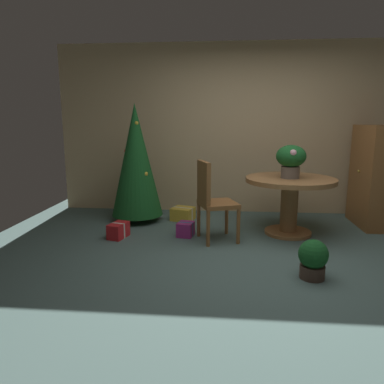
# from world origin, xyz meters

# --- Properties ---
(ground_plane) EXTENTS (6.60, 6.60, 0.00)m
(ground_plane) POSITION_xyz_m (0.00, 0.00, 0.00)
(ground_plane) COLOR #4C6660
(back_wall_panel) EXTENTS (6.00, 0.10, 2.60)m
(back_wall_panel) POSITION_xyz_m (0.00, 2.20, 1.30)
(back_wall_panel) COLOR tan
(back_wall_panel) RESTS_ON ground_plane
(round_dining_table) EXTENTS (1.12, 1.12, 0.73)m
(round_dining_table) POSITION_xyz_m (0.44, 1.03, 0.53)
(round_dining_table) COLOR #9E6B3D
(round_dining_table) RESTS_ON ground_plane
(flower_vase) EXTENTS (0.37, 0.37, 0.41)m
(flower_vase) POSITION_xyz_m (0.43, 1.00, 0.98)
(flower_vase) COLOR #665B51
(flower_vase) RESTS_ON round_dining_table
(wooden_chair_left) EXTENTS (0.54, 0.56, 0.97)m
(wooden_chair_left) POSITION_xyz_m (-0.53, 0.68, 0.54)
(wooden_chair_left) COLOR brown
(wooden_chair_left) RESTS_ON ground_plane
(holiday_tree) EXTENTS (0.73, 0.73, 1.68)m
(holiday_tree) POSITION_xyz_m (-1.64, 1.47, 0.89)
(holiday_tree) COLOR brown
(holiday_tree) RESTS_ON ground_plane
(gift_box_red) EXTENTS (0.24, 0.32, 0.19)m
(gift_box_red) POSITION_xyz_m (-1.70, 0.68, 0.09)
(gift_box_red) COLOR red
(gift_box_red) RESTS_ON ground_plane
(gift_box_gold) EXTENTS (0.37, 0.36, 0.19)m
(gift_box_gold) POSITION_xyz_m (-0.99, 1.56, 0.09)
(gift_box_gold) COLOR gold
(gift_box_gold) RESTS_ON ground_plane
(gift_box_purple) EXTENTS (0.22, 0.25, 0.18)m
(gift_box_purple) POSITION_xyz_m (-0.87, 0.82, 0.09)
(gift_box_purple) COLOR #9E287A
(gift_box_purple) RESTS_ON ground_plane
(wooden_cabinet) EXTENTS (0.48, 0.83, 1.38)m
(wooden_cabinet) POSITION_xyz_m (1.68, 1.53, 0.69)
(wooden_cabinet) COLOR brown
(wooden_cabinet) RESTS_ON ground_plane
(potted_plant) EXTENTS (0.27, 0.27, 0.37)m
(potted_plant) POSITION_xyz_m (0.44, -0.31, 0.19)
(potted_plant) COLOR #4C382D
(potted_plant) RESTS_ON ground_plane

